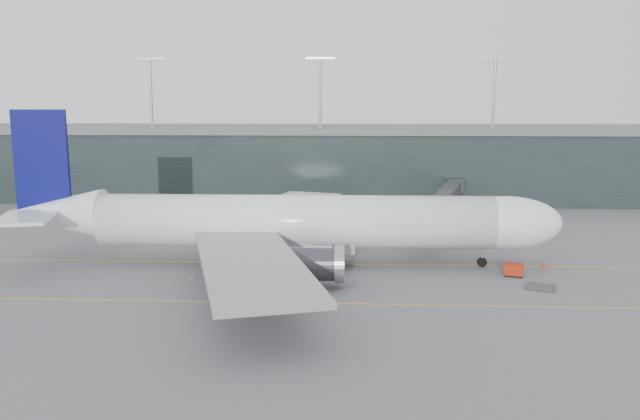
{
  "coord_description": "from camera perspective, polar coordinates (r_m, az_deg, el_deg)",
  "views": [
    {
      "loc": [
        11.49,
        -80.86,
        20.02
      ],
      "look_at": [
        7.6,
        -4.0,
        6.93
      ],
      "focal_mm": 35.0,
      "sensor_mm": 36.0,
      "label": 1
    }
  ],
  "objects": [
    {
      "name": "uld_b",
      "position": [
        96.45,
        -6.17,
        -1.86
      ],
      "size": [
        2.17,
        1.95,
        1.64
      ],
      "rotation": [
        0.0,
        0.0,
        0.34
      ],
      "color": "#353539",
      "rests_on": "ground"
    },
    {
      "name": "cone_wing_stbd",
      "position": [
        64.97,
        -1.56,
        -7.99
      ],
      "size": [
        0.42,
        0.42,
        0.66
      ],
      "primitive_type": "cone",
      "color": "#EA3C0D",
      "rests_on": "ground"
    },
    {
      "name": "cone_wing_port",
      "position": [
        93.37,
        1.85,
        -2.48
      ],
      "size": [
        0.5,
        0.5,
        0.8
      ],
      "primitive_type": "cone",
      "color": "#EA4C0D",
      "rests_on": "ground"
    },
    {
      "name": "uld_a",
      "position": [
        93.2,
        -7.39,
        -2.16
      ],
      "size": [
        2.61,
        2.3,
        2.02
      ],
      "rotation": [
        0.0,
        0.0,
        -0.27
      ],
      "color": "#353539",
      "rests_on": "ground"
    },
    {
      "name": "cone_tail",
      "position": [
        73.89,
        -11.6,
        -6.02
      ],
      "size": [
        0.39,
        0.39,
        0.62
      ],
      "primitive_type": "cone",
      "color": "#CB5C0B",
      "rests_on": "ground"
    },
    {
      "name": "main_aircraft",
      "position": [
        77.88,
        -2.62,
        -1.14
      ],
      "size": [
        68.95,
        65.02,
        19.39
      ],
      "rotation": [
        0.0,
        0.0,
        0.01
      ],
      "color": "white",
      "rests_on": "ground"
    },
    {
      "name": "ground",
      "position": [
        84.09,
        -5.05,
        -4.16
      ],
      "size": [
        320.0,
        320.0,
        0.0
      ],
      "primitive_type": "plane",
      "color": "slate",
      "rests_on": "ground"
    },
    {
      "name": "taxiline_a",
      "position": [
        80.25,
        -5.45,
        -4.83
      ],
      "size": [
        160.0,
        0.25,
        0.02
      ],
      "primitive_type": "cube",
      "color": "orange",
      "rests_on": "ground"
    },
    {
      "name": "jet_bridge",
      "position": [
        104.41,
        10.41,
        0.9
      ],
      "size": [
        12.57,
        43.95,
        5.9
      ],
      "rotation": [
        0.0,
        0.0,
        -0.26
      ],
      "color": "#2F3035",
      "rests_on": "ground"
    },
    {
      "name": "terminal",
      "position": [
        139.88,
        -1.83,
        4.56
      ],
      "size": [
        240.0,
        36.0,
        29.0
      ],
      "color": "black",
      "rests_on": "ground"
    },
    {
      "name": "gse_cart",
      "position": [
        77.06,
        17.29,
        -5.21
      ],
      "size": [
        2.49,
        1.95,
        1.49
      ],
      "rotation": [
        0.0,
        0.0,
        -0.29
      ],
      "color": "#A1230B",
      "rests_on": "ground"
    },
    {
      "name": "cone_nose",
      "position": [
        81.99,
        19.78,
        -4.79
      ],
      "size": [
        0.48,
        0.48,
        0.76
      ],
      "primitive_type": "cone",
      "color": "red",
      "rests_on": "ground"
    },
    {
      "name": "uld_c",
      "position": [
        94.44,
        -3.68,
        -2.03
      ],
      "size": [
        2.04,
        1.68,
        1.77
      ],
      "rotation": [
        0.0,
        0.0,
        -0.07
      ],
      "color": "#353539",
      "rests_on": "ground"
    },
    {
      "name": "taxiline_lead_main",
      "position": [
        103.03,
        -0.77,
        -1.54
      ],
      "size": [
        0.25,
        60.0,
        0.02
      ],
      "primitive_type": "cube",
      "color": "orange",
      "rests_on": "ground"
    },
    {
      "name": "taxiline_b",
      "position": [
        65.09,
        -7.49,
        -8.34
      ],
      "size": [
        160.0,
        0.25,
        0.02
      ],
      "primitive_type": "cube",
      "color": "orange",
      "rests_on": "ground"
    },
    {
      "name": "baggage_dolly",
      "position": [
        73.15,
        19.5,
        -6.65
      ],
      "size": [
        3.74,
        3.43,
        0.3
      ],
      "primitive_type": "cube",
      "rotation": [
        0.0,
        0.0,
        -0.42
      ],
      "color": "#3C3B40",
      "rests_on": "ground"
    }
  ]
}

